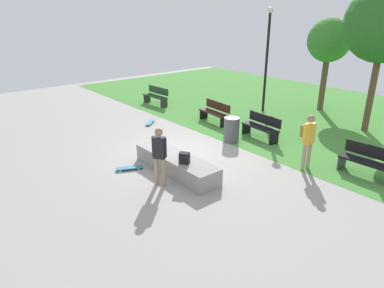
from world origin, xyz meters
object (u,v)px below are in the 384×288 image
concrete_ledge (176,164)px  tree_young_birch (329,41)px  skateboard_spare (150,122)px  park_bench_near_lamppost (369,161)px  skater_performing_trick (159,152)px  lamp_post (267,51)px  pedestrian_with_backpack (308,137)px  skateboard_by_ledge (129,168)px  park_bench_far_left (156,95)px  trash_bin (231,130)px  park_bench_by_oak (215,112)px  backpack_on_ledge (184,158)px  park_bench_near_path (262,126)px

concrete_ledge → tree_young_birch: bearing=96.1°
skateboard_spare → park_bench_near_lamppost: 8.62m
skater_performing_trick → skateboard_spare: bearing=149.5°
lamp_post → pedestrian_with_backpack: 6.87m
concrete_ledge → skateboard_by_ledge: concrete_ledge is taller
park_bench_far_left → tree_young_birch: 8.72m
trash_bin → pedestrian_with_backpack: pedestrian_with_backpack is taller
park_bench_by_oak → trash_bin: bearing=-28.9°
backpack_on_ledge → skater_performing_trick: size_ratio=0.19×
skateboard_by_ledge → park_bench_far_left: (-6.05, 5.15, 0.42)m
lamp_post → skateboard_by_ledge: bearing=-78.7°
skateboard_by_ledge → trash_bin: trash_bin is taller
skater_performing_trick → skateboard_by_ledge: 1.68m
lamp_post → skater_performing_trick: bearing=-69.5°
concrete_ledge → skater_performing_trick: skater_performing_trick is taller
park_bench_far_left → pedestrian_with_backpack: bearing=-5.8°
backpack_on_ledge → park_bench_near_lamppost: size_ratio=0.20×
park_bench_near_path → skater_performing_trick: bearing=-82.9°
backpack_on_ledge → lamp_post: bearing=-99.9°
park_bench_far_left → backpack_on_ledge: bearing=-29.1°
skateboard_spare → park_bench_near_lamppost: size_ratio=0.46×
park_bench_near_path → park_bench_far_left: 6.81m
skater_performing_trick → pedestrian_with_backpack: (2.00, 4.01, 0.07)m
tree_young_birch → park_bench_near_path: bearing=-81.9°
skateboard_by_ledge → lamp_post: (-1.69, 8.44, 2.78)m
park_bench_near_lamppost → tree_young_birch: size_ratio=0.37×
trash_bin → backpack_on_ledge: bearing=-68.0°
park_bench_by_oak → pedestrian_with_backpack: size_ratio=0.94×
park_bench_far_left → pedestrian_with_backpack: 9.52m
park_bench_by_oak → lamp_post: size_ratio=0.34×
skater_performing_trick → trash_bin: size_ratio=1.82×
skater_performing_trick → skateboard_by_ledge: bearing=-172.6°
park_bench_by_oak → skateboard_by_ledge: bearing=-71.1°
skateboard_spare → tree_young_birch: (3.47, 7.74, 3.19)m
trash_bin → park_bench_by_oak: bearing=151.1°
park_bench_far_left → pedestrian_with_backpack: size_ratio=0.93×
skateboard_by_ledge → trash_bin: bearing=86.3°
backpack_on_ledge → lamp_post: 8.52m
skater_performing_trick → park_bench_far_left: skater_performing_trick is taller
skater_performing_trick → pedestrian_with_backpack: size_ratio=0.96×
skateboard_by_ledge → park_bench_far_left: bearing=139.6°
skater_performing_trick → skateboard_by_ledge: size_ratio=2.07×
concrete_ledge → skateboard_by_ledge: size_ratio=3.89×
skateboard_spare → tree_young_birch: bearing=65.9°
skateboard_spare → park_bench_by_oak: bearing=54.0°
park_bench_by_oak → trash_bin: trash_bin is taller
skateboard_by_ledge → trash_bin: 4.21m
skateboard_by_ledge → park_bench_far_left: size_ratio=0.50×
concrete_ledge → pedestrian_with_backpack: (2.37, 3.17, 0.78)m
concrete_ledge → park_bench_near_lamppost: (3.83, 4.15, 0.22)m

